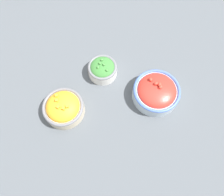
{
  "coord_description": "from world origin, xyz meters",
  "views": [
    {
      "loc": [
        0.01,
        -0.32,
        0.8
      ],
      "look_at": [
        0.0,
        0.0,
        0.03
      ],
      "focal_mm": 35.0,
      "sensor_mm": 36.0,
      "label": 1
    }
  ],
  "objects": [
    {
      "name": "ground_plane",
      "position": [
        0.0,
        0.0,
        0.0
      ],
      "size": [
        3.0,
        3.0,
        0.0
      ],
      "primitive_type": "plane",
      "color": "#4C5156"
    },
    {
      "name": "bowl_broccoli",
      "position": [
        -0.04,
        0.12,
        0.03
      ],
      "size": [
        0.12,
        0.12,
        0.07
      ],
      "color": "silver",
      "rests_on": "ground_plane"
    },
    {
      "name": "bowl_squash",
      "position": [
        -0.18,
        -0.05,
        0.04
      ],
      "size": [
        0.15,
        0.15,
        0.09
      ],
      "color": "beige",
      "rests_on": "ground_plane"
    },
    {
      "name": "bowl_cherry_tomatoes",
      "position": [
        0.17,
        0.03,
        0.04
      ],
      "size": [
        0.18,
        0.18,
        0.09
      ],
      "color": "#B2C1CC",
      "rests_on": "ground_plane"
    }
  ]
}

